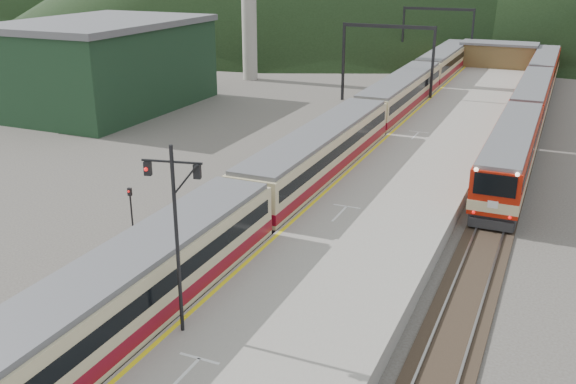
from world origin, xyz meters
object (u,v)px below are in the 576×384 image
at_px(second_train, 532,102).
at_px(signal_mast, 176,222).
at_px(worker, 14,329).
at_px(main_train, 368,119).

xyz_separation_m(second_train, signal_mast, (-9.24, -44.13, 3.53)).
relative_size(signal_mast, worker, 4.57).
distance_m(signal_mast, worker, 8.05).
xyz_separation_m(second_train, worker, (-15.43, -46.40, -1.09)).
bearing_deg(main_train, worker, -96.74).
bearing_deg(signal_mast, worker, -159.81).
xyz_separation_m(signal_mast, worker, (-6.19, -2.28, -4.62)).
bearing_deg(main_train, second_train, 48.89).
bearing_deg(second_train, worker, -108.39).
height_order(main_train, signal_mast, signal_mast).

